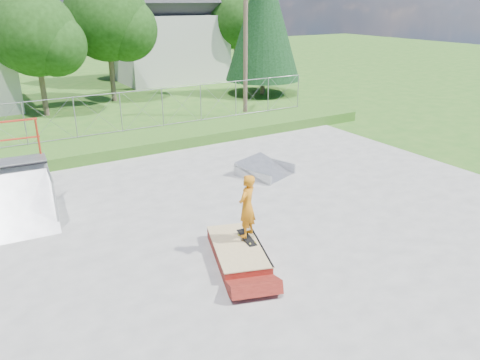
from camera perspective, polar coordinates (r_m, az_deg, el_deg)
The scene contains 15 objects.
ground at distance 13.17m, azimuth 0.39°, elevation -6.59°, with size 120.00×120.00×0.00m, color #2B621C.
concrete_pad at distance 13.16m, azimuth 0.39°, elevation -6.51°, with size 20.00×16.00×0.04m, color gray.
grass_berm at distance 21.19m, azimuth -13.22°, elevation 4.48°, with size 24.00×3.00×0.50m, color #2B621C.
grind_box at distance 11.95m, azimuth -0.29°, elevation -8.71°, with size 1.86×2.66×0.36m.
flat_bank_ramp at distance 17.40m, azimuth 3.09°, elevation 1.37°, with size 1.62×1.73×0.50m, color #93959A, non-canonical shape.
skateboard at distance 12.11m, azimuth 0.84°, elevation -7.08°, with size 0.22×0.80×0.02m, color black.
skater at distance 11.74m, azimuth 0.86°, elevation -3.53°, with size 0.60×0.39×1.65m, color orange.
chain_link_fence at distance 21.84m, azimuth -14.32°, elevation 8.00°, with size 20.00×0.06×1.80m, color gray, non-canonical shape.
gable_house at distance 39.04m, azimuth -8.77°, elevation 17.56°, with size 8.40×6.08×8.94m.
utility_pole at distance 25.89m, azimuth 0.67°, elevation 16.44°, with size 0.24×0.24×8.00m, color brown.
tree_left_near at distance 28.16m, azimuth -23.12°, elevation 15.71°, with size 4.76×4.48×6.65m.
tree_center at distance 31.06m, azimuth -15.30°, elevation 18.09°, with size 5.44×5.12×7.60m.
tree_right_far at distance 39.45m, azimuth -0.07°, elevation 18.86°, with size 5.10×4.80×7.12m.
tree_back_mid at distance 39.52m, azimuth -15.14°, elevation 16.85°, with size 4.08×3.84×5.70m.
conifer_tree at distance 32.46m, azimuth 2.90°, elevation 19.23°, with size 5.04×5.04×9.10m.
Camera 1 is at (-6.11, -9.92, 6.13)m, focal length 35.00 mm.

